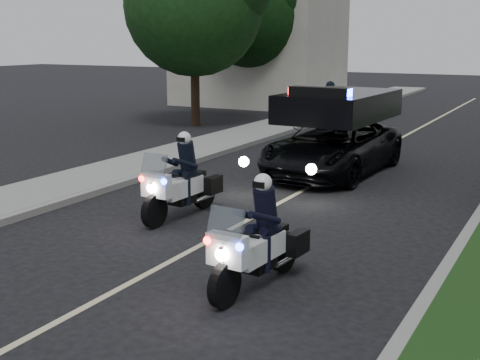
% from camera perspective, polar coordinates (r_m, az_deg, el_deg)
% --- Properties ---
extents(ground, '(120.00, 120.00, 0.00)m').
position_cam_1_polar(ground, '(8.78, -16.08, -12.12)').
color(ground, black).
rests_on(ground, ground).
extents(curb_left, '(0.20, 60.00, 0.15)m').
position_cam_1_polar(curb_left, '(18.78, -3.94, 1.75)').
color(curb_left, gray).
rests_on(curb_left, ground).
extents(sidewalk_left, '(2.00, 60.00, 0.16)m').
position_cam_1_polar(sidewalk_left, '(19.38, -6.71, 2.04)').
color(sidewalk_left, gray).
rests_on(sidewalk_left, ground).
extents(building_far, '(8.00, 6.00, 7.00)m').
position_cam_1_polar(building_far, '(35.31, 1.71, 12.43)').
color(building_far, '#A8A396').
rests_on(building_far, ground).
extents(lane_marking, '(0.12, 50.00, 0.01)m').
position_cam_1_polar(lane_marking, '(17.02, 7.85, 0.28)').
color(lane_marking, '#BFB78C').
rests_on(lane_marking, ground).
extents(police_moto_left, '(0.82, 2.09, 1.75)m').
position_cam_1_polar(police_moto_left, '(13.20, -5.20, -3.29)').
color(police_moto_left, white).
rests_on(police_moto_left, ground).
extents(police_moto_right, '(0.86, 2.04, 1.69)m').
position_cam_1_polar(police_moto_right, '(9.57, 1.53, -9.50)').
color(police_moto_right, white).
rests_on(police_moto_right, ground).
extents(police_suv, '(2.65, 5.34, 2.55)m').
position_cam_1_polar(police_suv, '(17.47, 8.17, 0.57)').
color(police_suv, black).
rests_on(police_suv, ground).
extents(bicycle, '(0.78, 1.72, 0.87)m').
position_cam_1_polar(bicycle, '(23.24, 7.88, 3.56)').
color(bicycle, black).
rests_on(bicycle, ground).
extents(cyclist, '(0.69, 0.47, 1.89)m').
position_cam_1_polar(cyclist, '(23.24, 7.88, 3.56)').
color(cyclist, black).
rests_on(cyclist, ground).
extents(tree_left_near, '(6.29, 6.29, 9.32)m').
position_cam_1_polar(tree_left_near, '(26.76, -3.95, 4.83)').
color(tree_left_near, '#153B13').
rests_on(tree_left_near, ground).
extents(tree_left_far, '(6.50, 6.50, 8.90)m').
position_cam_1_polar(tree_left_far, '(33.28, 1.40, 6.38)').
color(tree_left_far, black).
rests_on(tree_left_far, ground).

